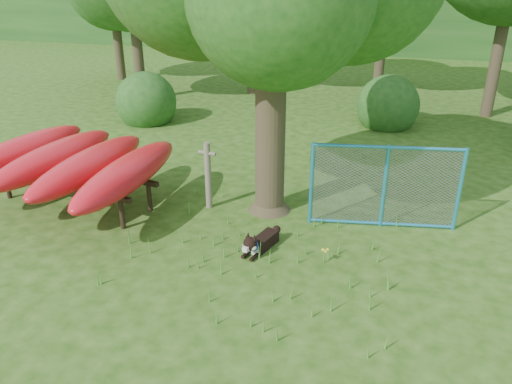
# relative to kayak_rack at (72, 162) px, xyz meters

# --- Properties ---
(ground) EXTENTS (80.00, 80.00, 0.00)m
(ground) POSITION_rel_kayak_rack_xyz_m (3.64, -1.83, -0.90)
(ground) COLOR #21450D
(ground) RESTS_ON ground
(wooden_post) EXTENTS (0.36, 0.14, 1.32)m
(wooden_post) POSITION_rel_kayak_rack_xyz_m (2.55, 0.58, -0.20)
(wooden_post) COLOR #685F4E
(wooden_post) RESTS_ON ground
(kayak_rack) EXTENTS (3.66, 3.92, 1.17)m
(kayak_rack) POSITION_rel_kayak_rack_xyz_m (0.00, 0.00, 0.00)
(kayak_rack) COLOR black
(kayak_rack) RESTS_ON ground
(husky_dog) EXTENTS (0.47, 0.95, 0.44)m
(husky_dog) POSITION_rel_kayak_rack_xyz_m (3.93, -0.75, -0.74)
(husky_dog) COLOR black
(husky_dog) RESTS_ON ground
(fence_section) EXTENTS (2.60, 0.49, 2.55)m
(fence_section) POSITION_rel_kayak_rack_xyz_m (5.80, 0.70, -0.13)
(fence_section) COLOR #2A90C4
(fence_section) RESTS_ON ground
(wildflower_clump) EXTENTS (0.12, 0.11, 0.26)m
(wildflower_clump) POSITION_rel_kayak_rack_xyz_m (5.01, -0.83, -0.69)
(wildflower_clump) COLOR #488B2D
(wildflower_clump) RESTS_ON ground
(shrub_left) EXTENTS (1.80, 1.80, 1.80)m
(shrub_left) POSITION_rel_kayak_rack_xyz_m (-1.36, 5.67, -0.90)
(shrub_left) COLOR #1D4C18
(shrub_left) RESTS_ON ground
(shrub_mid) EXTENTS (1.80, 1.80, 1.80)m
(shrub_mid) POSITION_rel_kayak_rack_xyz_m (5.64, 7.17, -0.90)
(shrub_mid) COLOR #1D4C18
(shrub_mid) RESTS_ON ground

